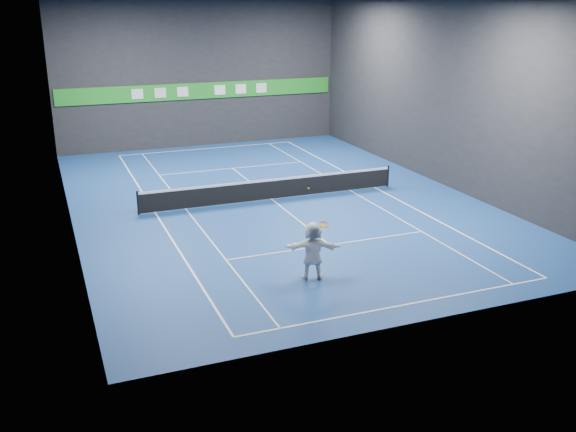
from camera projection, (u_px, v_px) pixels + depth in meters
name	position (u px, v px, depth m)	size (l,w,h in m)	color
ground	(272.00, 199.00, 30.15)	(26.00, 26.00, 0.00)	navy
wall_back	(200.00, 75.00, 40.20)	(18.00, 0.10, 9.00)	black
wall_front	(437.00, 171.00, 17.25)	(18.00, 0.10, 9.00)	black
wall_left	(60.00, 116.00, 25.60)	(0.10, 26.00, 9.00)	black
wall_right	(441.00, 94.00, 31.85)	(0.10, 26.00, 9.00)	black
baseline_near	(405.00, 305.00, 19.65)	(10.98, 0.08, 0.01)	white
baseline_far	(208.00, 148.00, 40.64)	(10.98, 0.08, 0.01)	white
sideline_doubles_left	(155.00, 213.00, 28.24)	(0.08, 23.78, 0.01)	white
sideline_doubles_right	(375.00, 188.00, 32.06)	(0.08, 23.78, 0.01)	white
sideline_singles_left	(186.00, 209.00, 28.72)	(0.06, 23.78, 0.01)	white
sideline_singles_right	(350.00, 190.00, 31.58)	(0.06, 23.78, 0.01)	white
service_line_near	(330.00, 245.00, 24.50)	(8.23, 0.06, 0.01)	white
service_line_far	(233.00, 168.00, 35.80)	(8.23, 0.06, 0.01)	white
center_service_line	(272.00, 199.00, 30.15)	(0.06, 12.80, 0.01)	white
player	(313.00, 250.00, 21.26)	(1.84, 0.59, 1.98)	white
tennis_ball	(309.00, 188.00, 20.52)	(0.07, 0.07, 0.07)	#B4D323
tennis_net	(272.00, 188.00, 29.98)	(12.50, 0.10, 1.07)	black
sponsor_banner	(201.00, 91.00, 40.46)	(17.64, 0.11, 1.00)	#1F9124
tennis_racket	(323.00, 226.00, 21.19)	(0.43, 0.40, 0.63)	red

